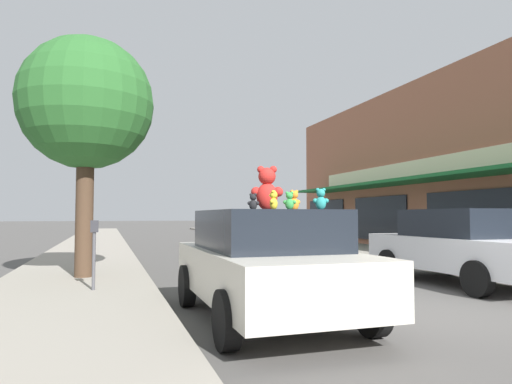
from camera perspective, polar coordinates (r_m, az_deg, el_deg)
ground_plane at (r=7.75m, az=21.63°, el=-14.13°), size 260.00×260.00×0.00m
sidewalk_near at (r=6.08m, az=-24.67°, el=-16.43°), size 3.12×90.00×0.17m
plush_art_car at (r=6.82m, az=1.28°, el=-8.69°), size 2.11×4.30×1.61m
teddy_bear_giant at (r=7.07m, az=1.39°, el=0.39°), size 0.52×0.37×0.69m
teddy_bear_teal at (r=6.59m, az=8.10°, el=-0.92°), size 0.24×0.17×0.32m
teddy_bear_orange at (r=7.57m, az=4.79°, el=-1.09°), size 0.26×0.17×0.35m
teddy_bear_black at (r=6.89m, az=-0.36°, el=-1.26°), size 0.18×0.17×0.26m
teddy_bear_yellow at (r=6.41m, az=2.21°, el=-1.06°), size 0.17×0.20×0.28m
teddy_bear_green at (r=6.39m, az=4.22°, el=-1.12°), size 0.19×0.16×0.26m
parked_car_far_center at (r=11.22m, az=24.30°, el=-6.10°), size 2.07×4.54×1.67m
street_tree at (r=11.17m, az=-20.43°, el=10.18°), size 2.98×2.98×5.39m
parking_meter at (r=8.94m, az=-19.59°, el=-6.31°), size 0.14×0.10×1.27m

